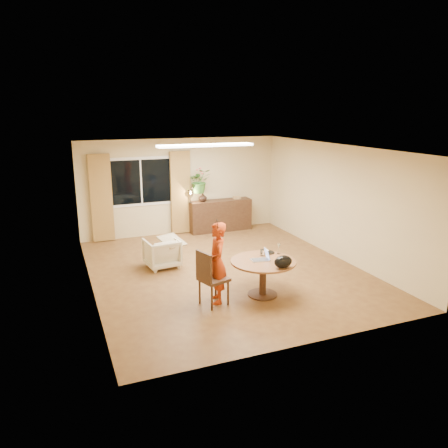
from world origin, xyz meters
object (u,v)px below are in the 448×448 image
child (217,263)px  dining_table (263,268)px  sideboard (220,215)px  dining_chair (214,277)px  armchair (162,253)px

child → dining_table: bearing=97.6°
dining_table → sideboard: bearing=78.7°
dining_table → dining_chair: 0.98m
dining_table → armchair: dining_table is taller
sideboard → dining_table: bearing=-101.3°
child → armchair: (-0.49, 2.11, -0.41)m
dining_table → child: bearing=176.1°
dining_table → child: (-0.88, 0.06, 0.20)m
dining_table → child: size_ratio=0.82×
dining_chair → sideboard: size_ratio=0.57×
dining_chair → child: (0.10, 0.09, 0.23)m
dining_chair → dining_table: bearing=-15.3°
dining_chair → child: child is taller
dining_table → child: 0.90m
dining_table → dining_chair: size_ratio=1.18×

